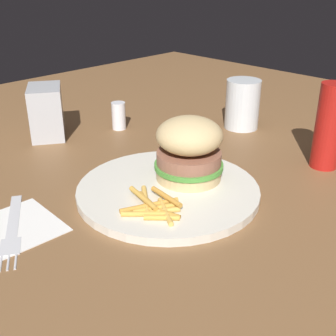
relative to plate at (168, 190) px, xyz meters
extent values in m
plane|color=brown|center=(0.02, -0.02, -0.01)|extent=(1.60, 1.60, 0.00)
cylinder|color=silver|center=(0.00, 0.00, 0.00)|extent=(0.26, 0.26, 0.01)
cylinder|color=tan|center=(0.04, 0.00, 0.01)|extent=(0.10, 0.10, 0.02)
cylinder|color=#4C9338|center=(0.04, 0.00, 0.03)|extent=(0.10, 0.10, 0.01)
cylinder|color=#8E5B47|center=(0.04, 0.00, 0.04)|extent=(0.10, 0.10, 0.02)
ellipsoid|color=tan|center=(0.04, 0.00, 0.07)|extent=(0.10, 0.10, 0.05)
cylinder|color=gold|center=(-0.06, -0.04, 0.01)|extent=(0.06, 0.03, 0.01)
cylinder|color=gold|center=(-0.05, -0.02, 0.01)|extent=(0.02, 0.06, 0.01)
cylinder|color=gold|center=(-0.06, -0.05, 0.01)|extent=(0.02, 0.05, 0.01)
cylinder|color=#E5B251|center=(-0.05, -0.01, 0.01)|extent=(0.05, 0.06, 0.01)
cylinder|color=gold|center=(-0.06, -0.02, 0.01)|extent=(0.08, 0.04, 0.01)
cylinder|color=gold|center=(-0.08, -0.04, 0.01)|extent=(0.05, 0.05, 0.01)
cylinder|color=gold|center=(-0.07, -0.06, 0.01)|extent=(0.04, 0.04, 0.01)
cylinder|color=gold|center=(-0.06, -0.01, 0.02)|extent=(0.02, 0.07, 0.01)
cylinder|color=gold|center=(-0.04, -0.03, 0.02)|extent=(0.01, 0.06, 0.01)
cylinder|color=#E5B251|center=(-0.06, -0.05, 0.01)|extent=(0.04, 0.06, 0.01)
cylinder|color=#E5B251|center=(-0.06, -0.05, 0.01)|extent=(0.04, 0.03, 0.01)
cube|color=white|center=(-0.20, 0.08, -0.01)|extent=(0.11, 0.11, 0.00)
cube|color=silver|center=(-0.19, 0.10, 0.00)|extent=(0.07, 0.10, 0.00)
cube|color=silver|center=(-0.23, 0.04, 0.00)|extent=(0.04, 0.04, 0.00)
cylinder|color=silver|center=(-0.25, 0.02, 0.00)|extent=(0.02, 0.03, 0.00)
cylinder|color=silver|center=(-0.24, 0.01, 0.00)|extent=(0.02, 0.03, 0.00)
cylinder|color=silver|center=(-0.24, 0.01, 0.00)|extent=(0.02, 0.03, 0.00)
cylinder|color=silver|center=(0.31, 0.10, 0.04)|extent=(0.07, 0.07, 0.10)
cylinder|color=black|center=(0.31, 0.10, 0.03)|extent=(0.06, 0.06, 0.08)
cube|color=#B7BABF|center=(0.00, 0.33, 0.04)|extent=(0.10, 0.11, 0.10)
cylinder|color=#B21914|center=(0.25, -0.11, 0.06)|extent=(0.04, 0.04, 0.14)
cylinder|color=white|center=(0.13, 0.27, 0.02)|extent=(0.03, 0.03, 0.06)
camera|label=1|loc=(-0.40, -0.39, 0.30)|focal=46.45mm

